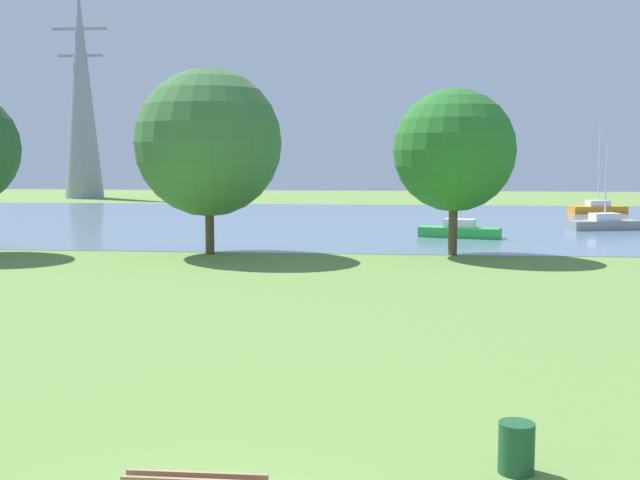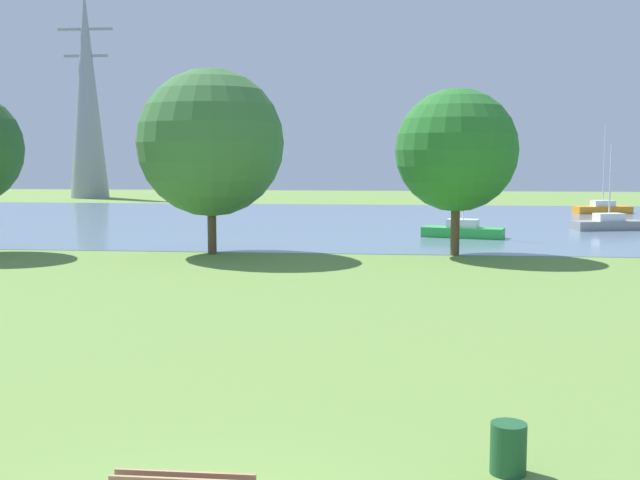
% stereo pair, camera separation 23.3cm
% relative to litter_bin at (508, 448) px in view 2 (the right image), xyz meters
% --- Properties ---
extents(ground_plane, '(160.00, 160.00, 0.00)m').
position_rel_litter_bin_xyz_m(ground_plane, '(-4.34, 19.10, -0.40)').
color(ground_plane, olive).
extents(litter_bin, '(0.56, 0.56, 0.80)m').
position_rel_litter_bin_xyz_m(litter_bin, '(0.00, 0.00, 0.00)').
color(litter_bin, '#1E512D').
rests_on(litter_bin, ground).
extents(water_surface, '(140.00, 40.00, 0.02)m').
position_rel_litter_bin_xyz_m(water_surface, '(-4.34, 47.10, -0.39)').
color(water_surface, slate).
rests_on(water_surface, ground).
extents(sailboat_gray, '(5.03, 2.71, 5.67)m').
position_rel_litter_bin_xyz_m(sailboat_gray, '(11.95, 41.67, 0.05)').
color(sailboat_gray, gray).
rests_on(sailboat_gray, water_surface).
extents(sailboat_green, '(5.03, 2.79, 6.86)m').
position_rel_litter_bin_xyz_m(sailboat_green, '(1.96, 35.76, 0.06)').
color(sailboat_green, green).
rests_on(sailboat_green, water_surface).
extents(sailboat_orange, '(5.01, 2.55, 7.41)m').
position_rel_litter_bin_xyz_m(sailboat_orange, '(15.34, 57.18, 0.07)').
color(sailboat_orange, orange).
rests_on(sailboat_orange, water_surface).
extents(tree_mid_shore, '(7.30, 7.30, 9.20)m').
position_rel_litter_bin_xyz_m(tree_mid_shore, '(-11.14, 26.48, 5.14)').
color(tree_mid_shore, brown).
rests_on(tree_mid_shore, ground).
extents(tree_west_near, '(6.01, 6.01, 8.18)m').
position_rel_litter_bin_xyz_m(tree_west_near, '(0.94, 27.19, 4.77)').
color(tree_west_near, brown).
rests_on(tree_west_near, ground).
extents(electricity_pylon, '(6.40, 4.40, 24.15)m').
position_rel_litter_bin_xyz_m(electricity_pylon, '(-38.05, 77.00, 11.69)').
color(electricity_pylon, gray).
rests_on(electricity_pylon, ground).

